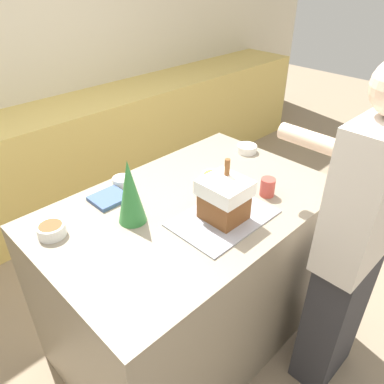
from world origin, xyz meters
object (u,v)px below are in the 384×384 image
Objects in this scene: candy_bowl_behind_tray at (122,181)px; candy_bowl_beside_tree at (51,230)px; baking_tray at (223,218)px; gingerbread_house at (224,199)px; person at (354,246)px; mug at (268,187)px; cookbook at (109,198)px; decorative_tree at (130,192)px; candy_bowl_far_left at (214,177)px; candy_bowl_center_rear at (247,148)px.

candy_bowl_behind_tray is 0.81× the size of candy_bowl_beside_tree.
candy_bowl_beside_tree is at bearing 144.42° from baking_tray.
candy_bowl_beside_tree is at bearing 144.45° from gingerbread_house.
person reaches higher than candy_bowl_beside_tree.
person is (0.03, -0.45, -0.12)m from mug.
baking_tray is 0.58m from person.
decorative_tree is at bearing -94.61° from cookbook.
baking_tray is 0.43m from decorative_tree.
candy_bowl_far_left is 0.29m from mug.
person is at bearing -44.08° from candy_bowl_beside_tree.
candy_bowl_beside_tree reaches higher than candy_bowl_center_rear.
candy_bowl_behind_tray is at bearing 105.10° from gingerbread_house.
candy_bowl_behind_tray is at bearing 127.84° from mug.
candy_bowl_behind_tray is at bearing 28.40° from cookbook.
candy_bowl_far_left is 1.45× the size of mug.
candy_bowl_center_rear is 0.72× the size of cookbook.
decorative_tree is 1.00m from person.
candy_bowl_behind_tray is 1.14m from person.
baking_tray is 2.83× the size of cookbook.
gingerbread_house is at bearing -74.90° from candy_bowl_behind_tray.
decorative_tree reaches higher than baking_tray.
baking_tray is 0.74m from candy_bowl_beside_tree.
candy_bowl_center_rear is 1.28× the size of mug.
gingerbread_house is 0.74m from candy_bowl_beside_tree.
decorative_tree is 2.58× the size of candy_bowl_center_rear.
candy_bowl_beside_tree is (-0.31, 0.16, -0.12)m from decorative_tree.
person is at bearing -55.04° from baking_tray.
baking_tray is at bearing -145.71° from gingerbread_house.
person is (0.93, -0.90, -0.10)m from candy_bowl_beside_tree.
decorative_tree is at bearing 129.96° from person.
gingerbread_house is at bearing 176.00° from mug.
mug is (0.30, -0.02, -0.06)m from gingerbread_house.
candy_bowl_beside_tree is 0.89× the size of candy_bowl_far_left.
person reaches higher than candy_bowl_behind_tray.
candy_bowl_behind_tray reaches higher than baking_tray.
candy_bowl_center_rear is (0.60, 0.35, -0.08)m from gingerbread_house.
baking_tray is at bearing 124.96° from person.
candy_bowl_beside_tree is at bearing 153.41° from mug.
decorative_tree is 3.31× the size of mug.
person is (0.61, -0.96, -0.08)m from cookbook.
candy_bowl_behind_tray is 1.05× the size of mug.
gingerbread_house reaches higher than candy_bowl_behind_tray.
gingerbread_house is at bearing 124.92° from person.
person reaches higher than cookbook.
mug is at bearing -3.95° from baking_tray.
cookbook is at bearing -151.60° from candy_bowl_behind_tray.
decorative_tree is 0.67m from mug.
gingerbread_house is 0.41m from decorative_tree.
candy_bowl_far_left is (0.22, 0.26, -0.09)m from gingerbread_house.
gingerbread_house is 2.24× the size of candy_bowl_beside_tree.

